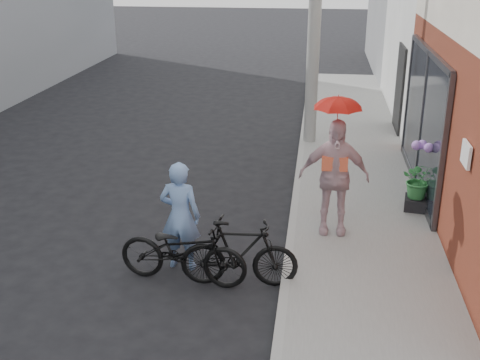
% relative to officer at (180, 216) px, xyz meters
% --- Properties ---
extents(ground, '(80.00, 80.00, 0.00)m').
position_rel_officer_xyz_m(ground, '(0.56, -0.07, -0.79)').
color(ground, black).
rests_on(ground, ground).
extents(sidewalk, '(2.20, 24.00, 0.12)m').
position_rel_officer_xyz_m(sidewalk, '(2.66, 1.93, -0.73)').
color(sidewalk, gray).
rests_on(sidewalk, ground).
extents(curb, '(0.12, 24.00, 0.12)m').
position_rel_officer_xyz_m(curb, '(1.50, 1.93, -0.73)').
color(curb, '#9E9E99').
rests_on(curb, ground).
extents(officer, '(0.61, 0.43, 1.59)m').
position_rel_officer_xyz_m(officer, '(0.00, 0.00, 0.00)').
color(officer, '#7396CD').
rests_on(officer, ground).
extents(bike_left, '(1.85, 0.83, 0.94)m').
position_rel_officer_xyz_m(bike_left, '(0.12, -0.40, -0.32)').
color(bike_left, black).
rests_on(bike_left, ground).
extents(bike_right, '(1.60, 0.55, 0.95)m').
position_rel_officer_xyz_m(bike_right, '(0.88, -0.40, -0.32)').
color(bike_right, black).
rests_on(bike_right, ground).
extents(kimono_woman, '(1.07, 0.46, 1.81)m').
position_rel_officer_xyz_m(kimono_woman, '(2.11, 1.21, 0.23)').
color(kimono_woman, beige).
rests_on(kimono_woman, sidewalk).
extents(parasol, '(0.70, 0.70, 0.61)m').
position_rel_officer_xyz_m(parasol, '(2.11, 1.21, 1.44)').
color(parasol, red).
rests_on(parasol, kimono_woman).
extents(planter, '(0.46, 0.46, 0.21)m').
position_rel_officer_xyz_m(planter, '(3.56, 2.25, -0.57)').
color(planter, black).
rests_on(planter, sidewalk).
extents(potted_plant, '(0.58, 0.50, 0.65)m').
position_rel_officer_xyz_m(potted_plant, '(3.56, 2.25, -0.14)').
color(potted_plant, '#2D7137').
rests_on(potted_plant, planter).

